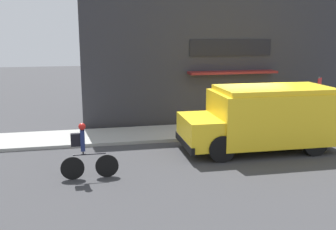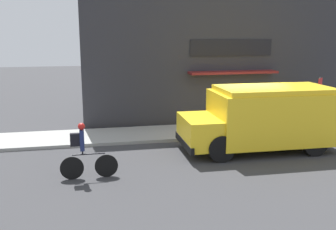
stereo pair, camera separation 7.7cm
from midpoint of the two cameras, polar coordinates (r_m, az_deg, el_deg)
ground_plane at (r=15.76m, az=11.49°, el=-3.27°), size 70.00×70.00×0.00m
sidewalk at (r=16.76m, az=9.97°, el=-2.07°), size 28.00×2.28×0.12m
storefront at (r=17.72m, az=8.51°, el=7.62°), size 12.54×0.89×5.54m
school_bus at (r=14.07m, az=13.96°, el=-0.31°), size 5.35×2.80×2.23m
cyclist at (r=11.30m, az=-11.85°, el=-5.30°), size 1.62×0.20×1.62m
stop_sign_post at (r=17.69m, az=21.19°, el=2.91°), size 0.45×0.45×2.11m
trash_bin at (r=16.64m, az=8.89°, el=-0.41°), size 0.49×0.49×0.86m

